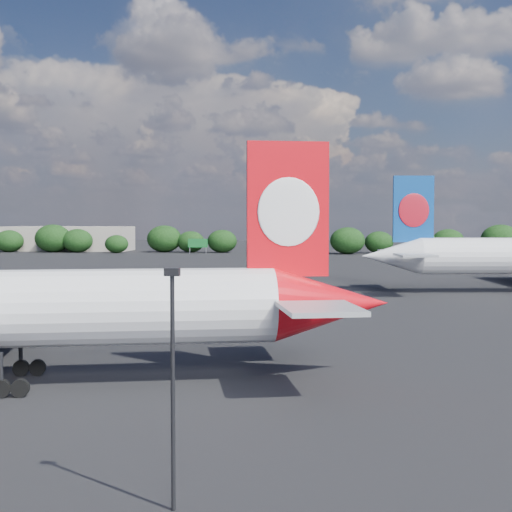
{
  "coord_description": "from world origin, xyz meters",
  "views": [
    {
      "loc": [
        20.87,
        -37.19,
        10.59
      ],
      "look_at": [
        16.0,
        12.0,
        8.0
      ],
      "focal_mm": 50.0,
      "sensor_mm": 36.0,
      "label": 1
    }
  ],
  "objects": [
    {
      "name": "qantas_airliner",
      "position": [
        0.8,
        5.59,
        4.76
      ],
      "size": [
        47.6,
        45.54,
        15.65
      ],
      "color": "white",
      "rests_on": "ground"
    },
    {
      "name": "highway_sign",
      "position": [
        -18.0,
        176.0,
        3.13
      ],
      "size": [
        6.0,
        0.3,
        4.5
      ],
      "color": "#136326",
      "rests_on": "ground"
    },
    {
      "name": "horizon_treeline",
      "position": [
        6.83,
        180.63,
        3.92
      ],
      "size": [
        207.8,
        15.86,
        9.0
      ],
      "color": "black",
      "rests_on": "ground"
    },
    {
      "name": "apron_lamp_post",
      "position": [
        15.39,
        -12.25,
        5.04
      ],
      "size": [
        0.55,
        0.3,
        8.83
      ],
      "color": "black",
      "rests_on": "ground"
    },
    {
      "name": "ground",
      "position": [
        0.0,
        60.0,
        0.0
      ],
      "size": [
        500.0,
        500.0,
        0.0
      ],
      "primitive_type": "plane",
      "color": "black",
      "rests_on": "ground"
    },
    {
      "name": "billboard_yellow",
      "position": [
        12.0,
        182.0,
        3.87
      ],
      "size": [
        5.0,
        0.3,
        5.5
      ],
      "color": "yellow",
      "rests_on": "ground"
    },
    {
      "name": "terminal_building",
      "position": [
        -65.0,
        192.0,
        4.0
      ],
      "size": [
        42.0,
        16.0,
        8.0
      ],
      "color": "gray",
      "rests_on": "ground"
    }
  ]
}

